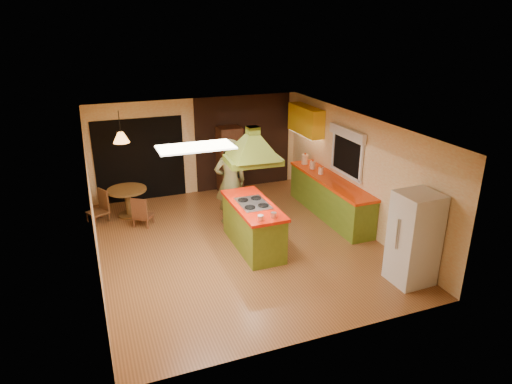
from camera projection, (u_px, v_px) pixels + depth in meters
name	position (u px, v px, depth m)	size (l,w,h in m)	color
ground	(239.00, 243.00, 9.48)	(6.50, 6.50, 0.00)	#925A2F
room_walls	(238.00, 187.00, 9.03)	(5.50, 6.50, 6.50)	beige
ceiling_plane	(237.00, 125.00, 8.58)	(6.50, 6.50, 0.00)	silver
brick_panel	(243.00, 142.00, 12.26)	(2.64, 0.03, 2.50)	#381E14
nook_opening	(140.00, 160.00, 11.42)	(2.20, 0.03, 2.10)	black
right_counter	(330.00, 197.00, 10.65)	(0.62, 3.05, 0.92)	olive
upper_cabinets	(306.00, 120.00, 11.55)	(0.34, 1.40, 0.70)	yellow
window_right	(347.00, 144.00, 10.09)	(0.12, 1.35, 1.06)	black
fluor_panel	(196.00, 147.00, 7.17)	(1.20, 0.60, 0.03)	white
kitchen_island	(253.00, 225.00, 9.17)	(0.77, 1.91, 0.97)	olive
range_hood	(253.00, 140.00, 8.54)	(1.06, 0.79, 0.79)	#566419
man	(230.00, 182.00, 10.11)	(0.72, 0.47, 1.96)	brown
refrigerator	(414.00, 238.00, 7.85)	(0.69, 0.65, 1.67)	silver
wall_oven	(229.00, 160.00, 11.98)	(0.59, 0.61, 1.77)	#482617
dining_table	(128.00, 197.00, 10.62)	(0.90, 0.90, 0.68)	brown
chair_left	(97.00, 207.00, 10.34)	(0.41, 0.41, 0.75)	brown
chair_near	(143.00, 211.00, 10.19)	(0.38, 0.38, 0.70)	brown
pendant_lamp	(121.00, 137.00, 10.11)	(0.36, 0.36, 0.23)	#FF9E3F
canister_large	(305.00, 159.00, 11.50)	(0.17, 0.17, 0.25)	beige
canister_medium	(313.00, 165.00, 11.14)	(0.14, 0.14, 0.19)	beige
canister_small	(321.00, 171.00, 10.78)	(0.12, 0.12, 0.16)	#F8E5C8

